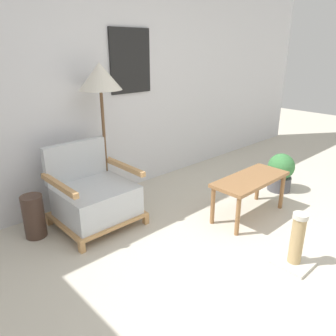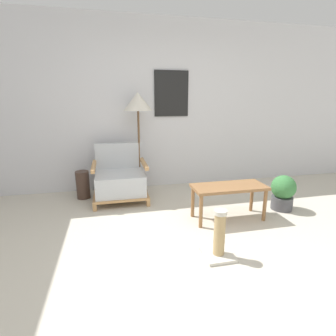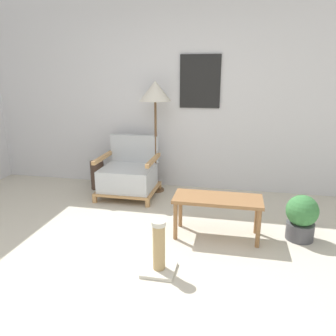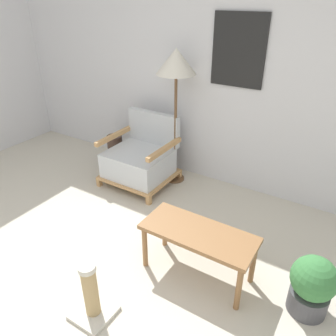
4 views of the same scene
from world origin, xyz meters
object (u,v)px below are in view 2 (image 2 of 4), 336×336
Objects in this scene: floor_lamp at (138,105)px; potted_plant at (283,192)px; armchair at (120,180)px; scratching_post at (219,239)px; vase at (83,185)px; coffee_table at (229,190)px.

floor_lamp is 3.28× the size of potted_plant.
floor_lamp is (0.33, 0.26, 1.07)m from armchair.
floor_lamp reaches higher than armchair.
armchair is 2.30m from potted_plant.
armchair is at bearing -140.94° from floor_lamp.
floor_lamp is 2.41m from potted_plant.
floor_lamp is 2.37m from scratching_post.
floor_lamp is 3.73× the size of vase.
vase is at bearing -174.46° from floor_lamp.
floor_lamp is 3.29× the size of scratching_post.
scratching_post is at bearing -64.11° from armchair.
floor_lamp is at bearing 127.73° from coffee_table.
coffee_table is 1.89× the size of potted_plant.
floor_lamp is at bearing 5.54° from vase.
vase is (-1.83, 1.15, -0.16)m from coffee_table.
coffee_table is at bearing -172.51° from potted_plant.
floor_lamp is at bearing 148.13° from potted_plant.
potted_plant is (2.68, -1.04, 0.04)m from vase.
coffee_table is 2.17m from vase.
armchair reaches higher than potted_plant.
potted_plant is at bearing -21.15° from vase.
scratching_post is (0.51, -1.99, -1.19)m from floor_lamp.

